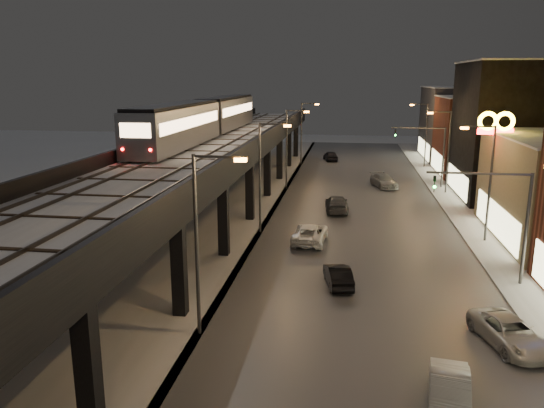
{
  "coord_description": "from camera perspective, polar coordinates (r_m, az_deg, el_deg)",
  "views": [
    {
      "loc": [
        6.4,
        -10.36,
        12.36
      ],
      "look_at": [
        1.86,
        20.39,
        5.0
      ],
      "focal_mm": 35.0,
      "sensor_mm": 36.0,
      "label": 1
    }
  ],
  "objects": [
    {
      "name": "streetlight_right_4",
      "position": [
        78.37,
        16.08,
        7.6
      ],
      "size": [
        2.56,
        0.28,
        9.0
      ],
      "color": "#38383A",
      "rests_on": "ground"
    },
    {
      "name": "car_onc_white",
      "position": [
        63.0,
        11.93,
        2.4
      ],
      "size": [
        3.5,
        5.44,
        1.47
      ],
      "primitive_type": "imported",
      "rotation": [
        0.0,
        0.0,
        0.31
      ],
      "color": "#8F949D",
      "rests_on": "ground"
    },
    {
      "name": "building_d",
      "position": [
        61.19,
        25.29,
        7.11
      ],
      "size": [
        12.2,
        13.2,
        14.16
      ],
      "color": "black",
      "rests_on": "ground"
    },
    {
      "name": "traffic_light_rig_b",
      "position": [
        63.56,
        16.96,
        5.64
      ],
      "size": [
        6.1,
        0.34,
        7.0
      ],
      "color": "#38383A",
      "rests_on": "ground"
    },
    {
      "name": "streetlight_right_2",
      "position": [
        43.22,
        22.13,
        2.85
      ],
      "size": [
        2.56,
        0.28,
        9.0
      ],
      "color": "#38383A",
      "rests_on": "ground"
    },
    {
      "name": "viaduct_parapet_streetside",
      "position": [
        43.47,
        -2.35,
        6.03
      ],
      "size": [
        0.3,
        100.0,
        1.1
      ],
      "primitive_type": "cube",
      "color": "black",
      "rests_on": "elevated_viaduct"
    },
    {
      "name": "car_near_white",
      "position": [
        32.78,
        7.12,
        -7.74
      ],
      "size": [
        2.06,
        4.05,
        1.27
      ],
      "primitive_type": "imported",
      "rotation": [
        0.0,
        0.0,
        3.34
      ],
      "color": "black",
      "rests_on": "ground"
    },
    {
      "name": "building_e",
      "position": [
        74.82,
        22.12,
        6.77
      ],
      "size": [
        12.2,
        12.2,
        10.16
      ],
      "color": "maroon",
      "rests_on": "ground"
    },
    {
      "name": "car_onc_silver",
      "position": [
        22.34,
        18.52,
        -18.91
      ],
      "size": [
        2.09,
        4.42,
        1.4
      ],
      "primitive_type": "imported",
      "rotation": [
        0.0,
        0.0,
        -0.15
      ],
      "color": "gray",
      "rests_on": "ground"
    },
    {
      "name": "viaduct_trackbed",
      "position": [
        44.52,
        -7.9,
        5.49
      ],
      "size": [
        8.4,
        100.0,
        0.32
      ],
      "color": "#B2B7C1",
      "rests_on": "elevated_viaduct"
    },
    {
      "name": "elevated_viaduct",
      "position": [
        44.5,
        -7.9,
        4.48
      ],
      "size": [
        9.0,
        100.0,
        6.3
      ],
      "color": "black",
      "rests_on": "ground"
    },
    {
      "name": "viaduct_parapet_far",
      "position": [
        45.88,
        -13.15,
        6.08
      ],
      "size": [
        0.3,
        100.0,
        1.1
      ],
      "primitive_type": "cube",
      "color": "black",
      "rests_on": "elevated_viaduct"
    },
    {
      "name": "sign_mcdonalds",
      "position": [
        46.88,
        22.86,
        6.88
      ],
      "size": [
        2.89,
        0.34,
        9.81
      ],
      "color": "#38383A",
      "rests_on": "ground"
    },
    {
      "name": "car_onc_dark",
      "position": [
        28.02,
        24.2,
        -12.61
      ],
      "size": [
        3.48,
        5.2,
        1.32
      ],
      "primitive_type": "imported",
      "rotation": [
        0.0,
        0.0,
        0.29
      ],
      "color": "#ACACAC",
      "rests_on": "ground"
    },
    {
      "name": "road_surface",
      "position": [
        47.02,
        9.45,
        -2.06
      ],
      "size": [
        17.0,
        120.0,
        0.06
      ],
      "primitive_type": "cube",
      "color": "#46474D",
      "rests_on": "ground"
    },
    {
      "name": "streetlight_left_4",
      "position": [
        77.99,
        3.38,
        8.06
      ],
      "size": [
        2.57,
        0.28,
        9.0
      ],
      "color": "#38383A",
      "rests_on": "ground"
    },
    {
      "name": "under_viaduct_pavement",
      "position": [
        48.61,
        -6.66,
        -1.46
      ],
      "size": [
        11.0,
        120.0,
        0.06
      ],
      "primitive_type": "cube",
      "color": "#9FA1A8",
      "rests_on": "ground"
    },
    {
      "name": "streetlight_left_3",
      "position": [
        60.18,
        1.84,
        6.52
      ],
      "size": [
        2.57,
        0.28,
        9.0
      ],
      "color": "#38383A",
      "rests_on": "ground"
    },
    {
      "name": "streetlight_left_2",
      "position": [
        42.52,
        -0.96,
        3.68
      ],
      "size": [
        2.57,
        0.28,
        9.0
      ],
      "color": "#38383A",
      "rests_on": "ground"
    },
    {
      "name": "subway_train",
      "position": [
        56.1,
        -7.11,
        9.22
      ],
      "size": [
        3.07,
        37.27,
        3.67
      ],
      "color": "gray",
      "rests_on": "viaduct_trackbed"
    },
    {
      "name": "streetlight_left_1",
      "position": [
        25.36,
        -7.57,
        -3.12
      ],
      "size": [
        2.57,
        0.28,
        9.0
      ],
      "color": "#38383A",
      "rests_on": "ground"
    },
    {
      "name": "building_f",
      "position": [
        88.4,
        20.06,
        8.13
      ],
      "size": [
        12.2,
        16.2,
        11.16
      ],
      "color": "#2C2C30",
      "rests_on": "ground"
    },
    {
      "name": "traffic_light_rig_a",
      "position": [
        34.61,
        23.98,
        -0.98
      ],
      "size": [
        6.1,
        0.34,
        7.0
      ],
      "color": "#38383A",
      "rests_on": "ground"
    },
    {
      "name": "car_far_white",
      "position": [
        82.37,
        6.33,
        5.14
      ],
      "size": [
        2.66,
        4.66,
        1.49
      ],
      "primitive_type": "imported",
      "rotation": [
        0.0,
        0.0,
        3.36
      ],
      "color": "black",
      "rests_on": "ground"
    },
    {
      "name": "sidewalk_right",
      "position": [
        48.29,
        21.41,
        -2.36
      ],
      "size": [
        4.0,
        120.0,
        0.14
      ],
      "primitive_type": "cube",
      "color": "#9FA1A8",
      "rests_on": "ground"
    },
    {
      "name": "streetlight_right_3",
      "position": [
        60.67,
        18.24,
        5.92
      ],
      "size": [
        2.56,
        0.28,
        9.0
      ],
      "color": "#38383A",
      "rests_on": "ground"
    },
    {
      "name": "car_mid_dark",
      "position": [
        50.64,
        6.97,
        -0.05
      ],
      "size": [
        2.44,
        5.2,
        1.47
      ],
      "primitive_type": "imported",
      "rotation": [
        0.0,
        0.0,
        3.22
      ],
      "color": "#3A3B40",
      "rests_on": "ground"
    },
    {
      "name": "car_mid_silver",
      "position": [
        40.92,
        4.11,
        -3.24
      ],
      "size": [
        2.69,
        5.31,
        1.44
      ],
      "primitive_type": "imported",
      "rotation": [
        0.0,
        0.0,
        3.08
      ],
      "color": "silver",
      "rests_on": "ground"
    }
  ]
}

